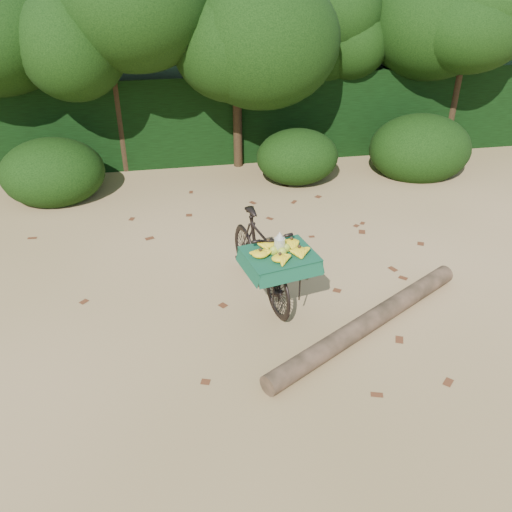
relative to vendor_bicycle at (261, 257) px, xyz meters
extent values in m
plane|color=tan|center=(-0.10, -0.65, -0.58)|extent=(80.00, 80.00, 0.00)
imported|color=black|center=(0.00, 0.02, -0.02)|extent=(0.91, 1.94, 1.13)
cube|color=black|center=(0.12, -0.56, 0.34)|extent=(0.50, 0.57, 0.03)
cube|color=#144D31|center=(0.12, -0.56, 0.36)|extent=(0.93, 0.83, 0.01)
ellipsoid|color=#95A527|center=(0.20, -0.55, 0.42)|extent=(0.11, 0.09, 0.12)
ellipsoid|color=#95A527|center=(0.11, -0.50, 0.42)|extent=(0.11, 0.09, 0.12)
ellipsoid|color=#95A527|center=(0.04, -0.58, 0.42)|extent=(0.11, 0.09, 0.12)
ellipsoid|color=#95A527|center=(0.13, -0.63, 0.42)|extent=(0.11, 0.09, 0.12)
cylinder|color=#EAE5C6|center=(0.12, -0.55, 0.47)|extent=(0.13, 0.13, 0.17)
cylinder|color=brown|center=(1.15, -1.00, -0.46)|extent=(2.98, 1.91, 0.24)
cube|color=black|center=(-0.10, 5.65, 0.32)|extent=(26.00, 1.80, 1.80)
camera|label=1|loc=(-1.12, -5.91, 3.62)|focal=38.00mm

